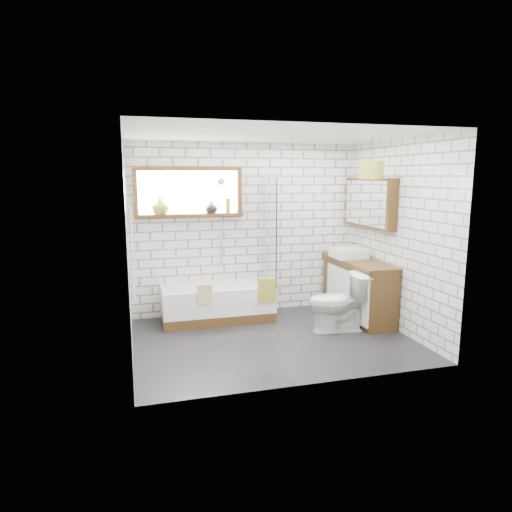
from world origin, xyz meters
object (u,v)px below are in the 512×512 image
object	(u,v)px
pendant	(371,170)
basin	(349,253)
vanity	(358,289)
toilet	(338,302)
bathtub	(217,303)

from	to	relation	value
pendant	basin	bearing A→B (deg)	83.16
vanity	toilet	distance (m)	0.72
toilet	pendant	size ratio (longest dim) A/B	2.59
basin	vanity	bearing A→B (deg)	-73.93
bathtub	pendant	size ratio (longest dim) A/B	5.15
bathtub	vanity	distance (m)	2.03
vanity	basin	xyz separation A→B (m)	(-0.06, 0.21, 0.49)
basin	pendant	world-z (taller)	pendant
bathtub	toilet	distance (m)	1.70
toilet	pendant	bearing A→B (deg)	96.63
bathtub	basin	world-z (taller)	basin
basin	toilet	world-z (taller)	basin
toilet	pendant	distance (m)	1.75
bathtub	toilet	world-z (taller)	toilet
vanity	basin	size ratio (longest dim) A/B	3.21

